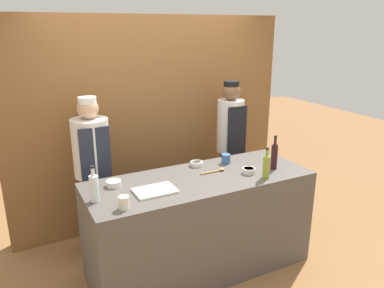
{
  "coord_description": "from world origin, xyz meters",
  "views": [
    {
      "loc": [
        -1.51,
        -2.79,
        2.28
      ],
      "look_at": [
        0.0,
        0.16,
        1.23
      ],
      "focal_mm": 35.0,
      "sensor_mm": 36.0,
      "label": 1
    }
  ],
  "objects": [
    {
      "name": "wooden_spoon",
      "position": [
        0.21,
        0.06,
        0.96
      ],
      "size": [
        0.26,
        0.04,
        0.03
      ],
      "color": "#B2844C",
      "rests_on": "counter"
    },
    {
      "name": "cup_cream",
      "position": [
        -0.8,
        -0.27,
        1.0
      ],
      "size": [
        0.08,
        0.08,
        0.1
      ],
      "color": "silver",
      "rests_on": "counter"
    },
    {
      "name": "bottle_oil",
      "position": [
        0.54,
        -0.27,
        1.06
      ],
      "size": [
        0.07,
        0.07,
        0.29
      ],
      "color": "olive",
      "rests_on": "counter"
    },
    {
      "name": "cabinet_wall",
      "position": [
        0.0,
        1.19,
        1.2
      ],
      "size": [
        3.28,
        0.18,
        2.4
      ],
      "color": "brown",
      "rests_on": "ground_plane"
    },
    {
      "name": "bottle_wine",
      "position": [
        0.75,
        -0.12,
        1.08
      ],
      "size": [
        0.06,
        0.06,
        0.34
      ],
      "color": "black",
      "rests_on": "counter"
    },
    {
      "name": "bottle_clear",
      "position": [
        -0.97,
        -0.04,
        1.07
      ],
      "size": [
        0.07,
        0.07,
        0.3
      ],
      "color": "silver",
      "rests_on": "counter"
    },
    {
      "name": "cup_blue",
      "position": [
        0.42,
        0.22,
        1.0
      ],
      "size": [
        0.09,
        0.09,
        0.09
      ],
      "color": "#386093",
      "rests_on": "counter"
    },
    {
      "name": "counter",
      "position": [
        0.0,
        0.0,
        0.48
      ],
      "size": [
        2.09,
        0.79,
        0.95
      ],
      "color": "#514C47",
      "rests_on": "ground_plane"
    },
    {
      "name": "ground_plane",
      "position": [
        0.0,
        0.0,
        0.0
      ],
      "size": [
        14.0,
        14.0,
        0.0
      ],
      "primitive_type": "plane",
      "color": "olive"
    },
    {
      "name": "chef_left",
      "position": [
        -0.8,
        0.75,
        0.89
      ],
      "size": [
        0.36,
        0.36,
        1.64
      ],
      "color": "#28282D",
      "rests_on": "ground_plane"
    },
    {
      "name": "chef_right",
      "position": [
        0.8,
        0.75,
        0.93
      ],
      "size": [
        0.3,
        0.3,
        1.69
      ],
      "color": "#28282D",
      "rests_on": "ground_plane"
    },
    {
      "name": "sauce_bowl_green",
      "position": [
        0.46,
        -0.11,
        0.98
      ],
      "size": [
        0.12,
        0.12,
        0.05
      ],
      "color": "silver",
      "rests_on": "counter"
    },
    {
      "name": "sauce_bowl_yellow",
      "position": [
        -0.75,
        0.18,
        0.98
      ],
      "size": [
        0.13,
        0.13,
        0.05
      ],
      "color": "silver",
      "rests_on": "counter"
    },
    {
      "name": "sauce_bowl_red",
      "position": [
        0.12,
        0.29,
        0.98
      ],
      "size": [
        0.13,
        0.13,
        0.04
      ],
      "color": "silver",
      "rests_on": "counter"
    },
    {
      "name": "cutting_board",
      "position": [
        -0.48,
        -0.09,
        0.96
      ],
      "size": [
        0.35,
        0.24,
        0.02
      ],
      "color": "white",
      "rests_on": "counter"
    }
  ]
}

